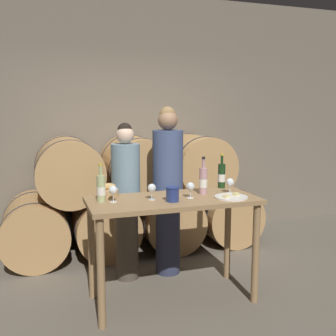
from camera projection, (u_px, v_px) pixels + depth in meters
ground_plane at (173, 299)px, 3.60m from camera, size 10.00×10.00×0.00m
stone_wall_back at (124, 119)px, 5.23m from camera, size 10.00×0.12×3.20m
barrel_stack at (136, 197)px, 4.81m from camera, size 3.12×0.94×1.41m
tasting_table at (173, 215)px, 3.48m from camera, size 1.49×0.66×0.95m
person_left at (126, 200)px, 3.94m from camera, size 0.29×0.29×1.59m
person_right at (168, 189)px, 4.07m from camera, size 0.31×0.31×1.75m
wine_bottle_red at (222, 176)px, 3.90m from camera, size 0.07×0.07×0.35m
wine_bottle_white at (101, 188)px, 3.31m from camera, size 0.07×0.07×0.33m
wine_bottle_rose at (203, 181)px, 3.61m from camera, size 0.07×0.07×0.35m
blue_crock at (173, 193)px, 3.33m from camera, size 0.12×0.12×0.13m
bread_basket at (108, 192)px, 3.50m from camera, size 0.18×0.18×0.13m
cheese_plate at (231, 197)px, 3.47m from camera, size 0.29×0.29×0.04m
wine_glass_far_left at (113, 190)px, 3.30m from camera, size 0.07×0.07×0.14m
wine_glass_left at (152, 188)px, 3.38m from camera, size 0.07×0.07×0.14m
wine_glass_center at (190, 187)px, 3.45m from camera, size 0.07×0.07×0.14m
wine_glass_right at (230, 183)px, 3.65m from camera, size 0.07×0.07×0.14m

